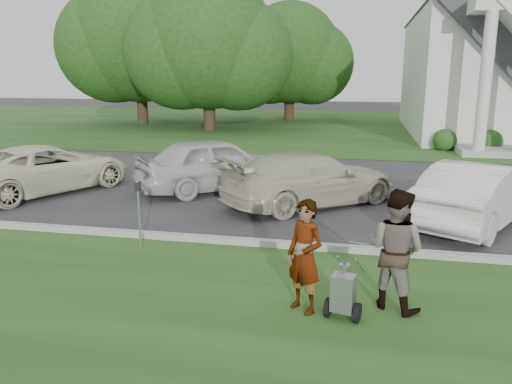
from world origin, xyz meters
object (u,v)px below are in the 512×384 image
(parking_meter_near, at_px, (139,207))
(car_a, at_px, (46,168))
(striping_cart, at_px, (343,294))
(car_d, at_px, (477,194))
(tree_left, at_px, (208,48))
(person_left, at_px, (305,257))
(car_b, at_px, (216,164))
(tree_back, at_px, (290,58))
(car_c, at_px, (310,179))
(tree_far, at_px, (139,42))
(person_right, at_px, (395,250))
(church, at_px, (498,30))

(parking_meter_near, bearing_deg, car_a, 139.38)
(striping_cart, bearing_deg, car_d, 75.50)
(tree_left, height_order, person_left, tree_left)
(car_a, relative_size, car_b, 1.06)
(tree_back, bearing_deg, striping_cart, -80.26)
(tree_left, relative_size, car_c, 2.12)
(tree_back, xyz_separation_m, car_c, (4.37, -25.80, -4.00))
(car_a, bearing_deg, car_c, -155.39)
(tree_far, bearing_deg, car_b, -59.90)
(tree_back, bearing_deg, person_right, -78.85)
(car_b, bearing_deg, tree_back, -37.94)
(tree_back, xyz_separation_m, striping_cart, (5.54, -32.27, -4.33))
(tree_back, bearing_deg, parking_meter_near, -87.27)
(tree_far, bearing_deg, car_a, -72.89)
(person_left, bearing_deg, parking_meter_near, -173.36)
(car_b, xyz_separation_m, car_d, (7.01, -2.22, -0.07))
(person_left, bearing_deg, tree_far, 154.57)
(tree_left, relative_size, car_a, 2.07)
(striping_cart, relative_size, car_c, 0.21)
(tree_left, relative_size, tree_far, 0.91)
(tree_far, height_order, car_a, tree_far)
(tree_back, distance_m, car_b, 24.97)
(tree_far, relative_size, person_right, 6.34)
(church, relative_size, person_right, 13.12)
(car_c, distance_m, car_d, 4.15)
(tree_far, bearing_deg, tree_left, -26.56)
(car_a, bearing_deg, striping_cart, 169.00)
(tree_left, xyz_separation_m, car_b, (5.38, -16.63, -4.29))
(person_left, distance_m, person_right, 1.36)
(tree_far, bearing_deg, church, -4.66)
(church, relative_size, striping_cart, 22.99)
(church, relative_size, tree_far, 2.07)
(car_b, bearing_deg, church, -74.38)
(person_left, xyz_separation_m, person_right, (1.30, 0.40, 0.07))
(car_c, bearing_deg, striping_cart, 148.43)
(church, xyz_separation_m, car_b, (-11.64, -17.75, -5.12))
(person_right, distance_m, car_a, 11.44)
(striping_cart, height_order, car_d, car_d)
(person_right, bearing_deg, car_b, -24.54)
(church, height_order, car_a, church)
(church, xyz_separation_m, striping_cart, (-7.47, -25.40, -5.54))
(parking_meter_near, bearing_deg, tree_far, 114.43)
(tree_left, relative_size, striping_cart, 10.14)
(car_a, bearing_deg, tree_back, -73.81)
(car_d, bearing_deg, tree_back, -43.96)
(parking_meter_near, xyz_separation_m, car_b, (-0.06, 5.55, -0.09))
(striping_cart, height_order, person_left, person_left)
(tree_back, distance_m, parking_meter_near, 30.46)
(tree_far, relative_size, person_left, 6.83)
(person_left, xyz_separation_m, parking_meter_near, (-3.52, 1.96, 0.05))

